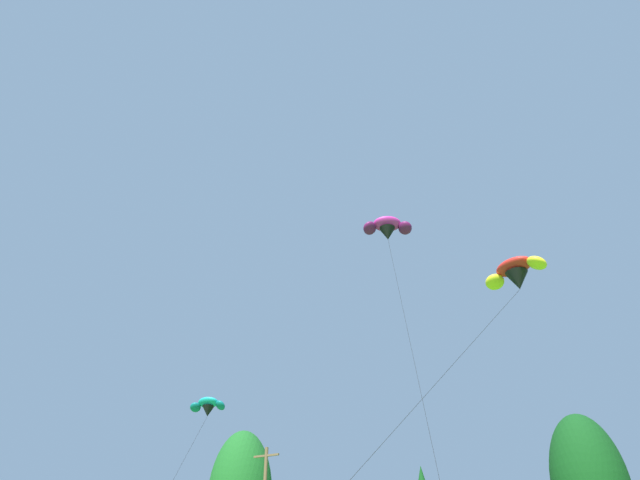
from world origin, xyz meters
The scene contains 3 objects.
parafoil_kite_high_teal centered at (-15.87, 36.77, 12.96)m, with size 11.13×16.58×12.07m.
parafoil_kite_mid_red_yellow centered at (7.08, 27.84, 13.37)m, with size 9.35×9.42×12.85m.
parafoil_kite_far_magenta centered at (-0.58, 33.86, 21.54)m, with size 6.41×10.68×20.77m.
Camera 1 is at (9.29, 5.91, 2.06)m, focal length 31.04 mm.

